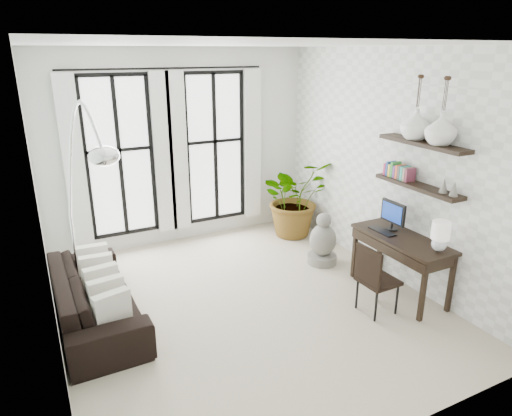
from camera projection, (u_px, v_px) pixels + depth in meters
floor at (246, 303)px, 5.97m from camera, size 5.00×5.00×0.00m
ceiling at (244, 44)px, 4.92m from camera, size 5.00×5.00×0.00m
wall_left at (39, 215)px, 4.49m from camera, size 0.00×5.00×5.00m
wall_right at (390, 166)px, 6.41m from camera, size 0.00×5.00×5.00m
wall_back at (180, 148)px, 7.55m from camera, size 4.50×0.00×4.50m
windows at (170, 153)px, 7.42m from camera, size 3.26×0.13×2.65m
wall_shelves at (417, 168)px, 5.76m from camera, size 0.25×1.30×0.60m
sofa at (95, 296)px, 5.50m from camera, size 0.90×2.25×0.66m
throw_pillows at (102, 282)px, 5.49m from camera, size 0.40×1.52×0.40m
plant at (295, 197)px, 8.02m from camera, size 1.30×1.14×1.38m
desk at (404, 243)px, 5.94m from camera, size 0.59×1.40×1.22m
desk_chair at (374, 276)px, 5.60m from camera, size 0.44×0.44×0.91m
arc_lamp at (83, 156)px, 5.33m from camera, size 0.77×1.04×2.61m
buddha at (323, 242)px, 7.01m from camera, size 0.45×0.45×0.82m
vase_a at (441, 129)px, 5.34m from camera, size 0.37×0.37×0.38m
vase_b at (416, 124)px, 5.68m from camera, size 0.37×0.37×0.38m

